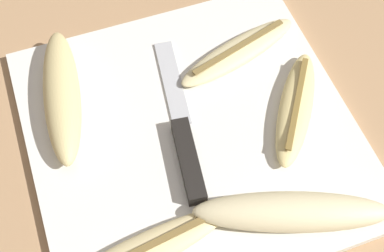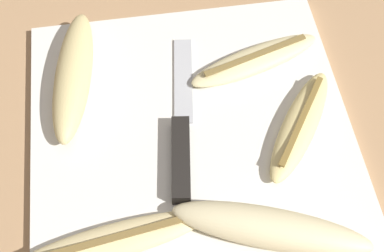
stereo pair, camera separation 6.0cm
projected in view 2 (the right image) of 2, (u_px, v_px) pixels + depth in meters
ground_plane at (192, 136)px, 0.62m from camera, size 4.00×4.00×0.00m
cutting_board at (192, 133)px, 0.62m from camera, size 0.37×0.37×0.01m
knife at (181, 143)px, 0.59m from camera, size 0.05×0.22×0.02m
banana_cream_curved at (271, 228)px, 0.53m from camera, size 0.21×0.11×0.03m
banana_ripe_center at (113, 241)px, 0.54m from camera, size 0.20×0.06×0.02m
banana_golden_short at (300, 125)px, 0.60m from camera, size 0.12×0.15×0.02m
banana_spotted_left at (73, 75)px, 0.63m from camera, size 0.07×0.19×0.04m
banana_soft_right at (255, 60)px, 0.65m from camera, size 0.18×0.09×0.02m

